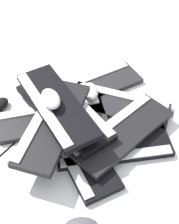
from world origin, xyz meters
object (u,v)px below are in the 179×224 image
(keyboard_7, at_px, (123,132))
(mouse_2, at_px, (51,99))
(keyboard_1, at_px, (53,119))
(keyboard_4, at_px, (118,105))
(keyboard_3, at_px, (114,147))
(mouse_1, at_px, (90,92))
(keyboard_8, at_px, (53,123))
(keyboard_2, at_px, (78,149))
(keyboard_0, at_px, (94,87))
(mouse_0, at_px, (77,133))
(keyboard_5, at_px, (59,110))
(keyboard_6, at_px, (69,111))
(keyboard_9, at_px, (56,105))

(keyboard_7, relative_size, mouse_2, 4.01)
(keyboard_1, height_order, keyboard_4, same)
(keyboard_7, bearing_deg, keyboard_3, 135.96)
(keyboard_7, bearing_deg, mouse_1, 23.22)
(keyboard_3, height_order, keyboard_7, keyboard_7)
(keyboard_7, distance_m, keyboard_8, 0.27)
(keyboard_2, relative_size, mouse_1, 4.23)
(keyboard_1, xyz_separation_m, keyboard_7, (-0.12, -0.27, 0.03))
(keyboard_2, height_order, keyboard_4, same)
(keyboard_4, distance_m, mouse_1, 0.13)
(keyboard_0, relative_size, keyboard_1, 1.02)
(keyboard_2, bearing_deg, mouse_0, -0.80)
(keyboard_5, height_order, keyboard_7, same)
(keyboard_3, xyz_separation_m, keyboard_7, (0.04, -0.04, 0.03))
(keyboard_6, bearing_deg, mouse_2, 109.52)
(keyboard_5, relative_size, mouse_2, 4.13)
(keyboard_4, bearing_deg, keyboard_3, 165.94)
(keyboard_5, distance_m, mouse_2, 0.14)
(mouse_2, bearing_deg, keyboard_7, -124.94)
(keyboard_0, distance_m, keyboard_4, 0.15)
(keyboard_0, distance_m, mouse_2, 0.33)
(keyboard_1, distance_m, keyboard_9, 0.13)
(keyboard_3, distance_m, mouse_0, 0.15)
(keyboard_4, distance_m, keyboard_9, 0.30)
(keyboard_0, distance_m, mouse_0, 0.31)
(keyboard_2, height_order, keyboard_6, keyboard_6)
(keyboard_0, bearing_deg, keyboard_2, 163.15)
(keyboard_6, bearing_deg, keyboard_3, -133.56)
(keyboard_5, xyz_separation_m, keyboard_7, (-0.15, -0.24, 0.00))
(mouse_0, bearing_deg, keyboard_2, 85.46)
(keyboard_1, distance_m, keyboard_7, 0.30)
(keyboard_4, bearing_deg, keyboard_7, 175.76)
(keyboard_6, relative_size, mouse_2, 4.15)
(keyboard_0, bearing_deg, keyboard_5, 132.72)
(keyboard_8, distance_m, keyboard_9, 0.07)
(keyboard_0, relative_size, keyboard_9, 1.00)
(mouse_1, bearing_deg, keyboard_3, 12.38)
(mouse_1, xyz_separation_m, mouse_2, (-0.15, 0.16, 0.12))
(mouse_1, bearing_deg, keyboard_7, 23.61)
(keyboard_2, bearing_deg, keyboard_1, 29.75)
(keyboard_9, bearing_deg, keyboard_0, -39.47)
(keyboard_0, relative_size, keyboard_7, 1.05)
(keyboard_4, height_order, keyboard_5, keyboard_5)
(mouse_1, relative_size, mouse_2, 1.00)
(keyboard_2, height_order, mouse_2, mouse_2)
(keyboard_5, relative_size, keyboard_6, 0.99)
(keyboard_2, xyz_separation_m, keyboard_8, (0.07, 0.09, 0.09))
(keyboard_1, distance_m, mouse_1, 0.20)
(keyboard_8, bearing_deg, keyboard_9, -14.99)
(keyboard_6, height_order, mouse_1, keyboard_6)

